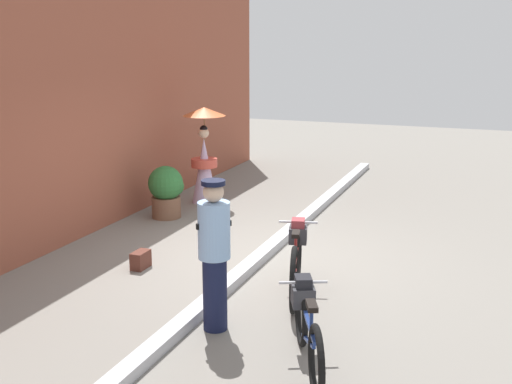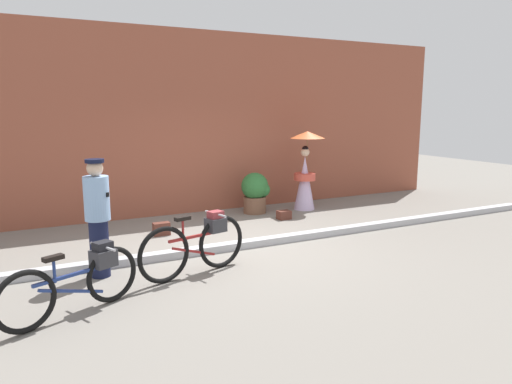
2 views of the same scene
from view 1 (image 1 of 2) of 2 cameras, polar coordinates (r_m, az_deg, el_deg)
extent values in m
plane|color=gray|center=(9.25, 0.58, -5.86)|extent=(30.00, 30.00, 0.00)
cube|color=brown|center=(10.35, -16.28, 6.99)|extent=(14.00, 0.40, 3.98)
cube|color=#B2B2B7|center=(9.23, 0.58, -5.51)|extent=(14.00, 0.20, 0.12)
torus|color=black|center=(6.69, 4.01, -10.57)|extent=(0.65, 0.34, 0.68)
torus|color=black|center=(5.76, 5.33, -14.79)|extent=(0.65, 0.34, 0.68)
cube|color=navy|center=(6.17, 4.64, -11.36)|extent=(0.81, 0.39, 0.04)
cube|color=navy|center=(6.25, 4.61, -12.91)|extent=(0.71, 0.34, 0.28)
cylinder|color=navy|center=(5.95, 4.91, -11.18)|extent=(0.03, 0.03, 0.28)
cube|color=black|center=(5.89, 4.93, -9.94)|extent=(0.24, 0.17, 0.05)
cylinder|color=silver|center=(6.45, 4.18, -7.94)|extent=(0.23, 0.45, 0.03)
cube|color=#333338|center=(6.51, 4.16, -9.08)|extent=(0.33, 0.31, 0.20)
cube|color=black|center=(6.46, 4.18, -8.02)|extent=(0.25, 0.23, 0.14)
torus|color=black|center=(8.30, 3.73, -5.35)|extent=(0.77, 0.26, 0.78)
torus|color=black|center=(7.41, 3.35, -7.73)|extent=(0.77, 0.26, 0.78)
cube|color=maroon|center=(7.80, 3.57, -5.34)|extent=(0.78, 0.24, 0.04)
cube|color=maroon|center=(7.87, 3.55, -6.81)|extent=(0.68, 0.21, 0.25)
cylinder|color=maroon|center=(7.59, 3.51, -4.86)|extent=(0.03, 0.03, 0.32)
cube|color=black|center=(7.55, 3.53, -3.70)|extent=(0.24, 0.14, 0.05)
cylinder|color=silver|center=(8.08, 3.74, -2.67)|extent=(0.15, 0.47, 0.03)
cube|color=#333338|center=(8.13, 3.72, -3.76)|extent=(0.31, 0.28, 0.20)
cube|color=maroon|center=(8.09, 3.74, -2.88)|extent=(0.23, 0.21, 0.14)
cylinder|color=#141938|center=(6.99, -3.63, -8.93)|extent=(0.26, 0.26, 0.81)
cylinder|color=#8CB2E0|center=(6.75, -3.72, -3.39)|extent=(0.34, 0.34, 0.60)
sphere|color=#D8B293|center=(6.65, -3.77, 0.01)|extent=(0.22, 0.22, 0.22)
cylinder|color=black|center=(6.62, -3.79, 0.84)|extent=(0.25, 0.25, 0.05)
cube|color=black|center=(6.74, -3.73, -2.90)|extent=(0.30, 0.30, 0.06)
cone|color=silver|center=(12.24, -4.56, 1.90)|extent=(0.48, 0.48, 1.23)
cylinder|color=#D14C3D|center=(12.21, -4.58, 2.58)|extent=(0.49, 0.49, 0.16)
sphere|color=beige|center=(12.12, -4.63, 5.21)|extent=(0.20, 0.20, 0.20)
sphere|color=black|center=(12.11, -4.63, 5.54)|extent=(0.15, 0.15, 0.15)
cylinder|color=olive|center=(12.16, -4.56, 5.80)|extent=(0.02, 0.02, 0.55)
cone|color=orange|center=(12.13, -4.59, 7.08)|extent=(0.80, 0.80, 0.16)
cylinder|color=brown|center=(11.37, -7.89, -1.32)|extent=(0.50, 0.50, 0.37)
sphere|color=#2D6B33|center=(11.27, -7.96, 0.77)|extent=(0.60, 0.60, 0.60)
sphere|color=#2D6B33|center=(11.37, -7.19, 0.52)|extent=(0.33, 0.33, 0.33)
cube|color=#592D23|center=(8.98, -10.12, -5.90)|extent=(0.30, 0.17, 0.24)
cube|color=#47241C|center=(8.93, -9.86, -5.58)|extent=(0.26, 0.06, 0.09)
cube|color=#592D23|center=(11.27, -3.51, -1.84)|extent=(0.27, 0.21, 0.18)
cube|color=#47241C|center=(11.23, -3.23, -1.64)|extent=(0.23, 0.07, 0.07)
camera|label=2|loc=(6.31, 58.12, 0.20)|focal=33.01mm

